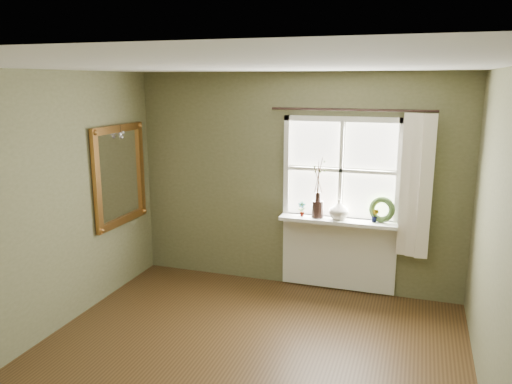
{
  "coord_description": "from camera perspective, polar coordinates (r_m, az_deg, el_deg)",
  "views": [
    {
      "loc": [
        1.4,
        -3.49,
        2.5
      ],
      "look_at": [
        -0.27,
        1.55,
        1.31
      ],
      "focal_mm": 35.0,
      "sensor_mm": 36.0,
      "label": 1
    }
  ],
  "objects": [
    {
      "name": "ceiling",
      "position": [
        3.76,
        -3.69,
        14.18
      ],
      "size": [
        4.5,
        4.5,
        0.0
      ],
      "primitive_type": "plane",
      "color": "silver",
      "rests_on": "ground"
    },
    {
      "name": "potted_plant_right",
      "position": [
        5.82,
        13.45,
        -2.63
      ],
      "size": [
        0.11,
        0.1,
        0.16
      ],
      "primitive_type": "imported",
      "rotation": [
        0.0,
        0.0,
        -0.38
      ],
      "color": "#344B21",
      "rests_on": "window_sill"
    },
    {
      "name": "dark_jug",
      "position": [
        5.9,
        7.05,
        -1.96
      ],
      "size": [
        0.16,
        0.16,
        0.2
      ],
      "primitive_type": "cylinder",
      "rotation": [
        0.0,
        0.0,
        -0.19
      ],
      "color": "black",
      "rests_on": "window_sill"
    },
    {
      "name": "floor",
      "position": [
        4.51,
        -3.19,
        -21.0
      ],
      "size": [
        4.5,
        4.5,
        0.0
      ],
      "primitive_type": "plane",
      "color": "#3F2913",
      "rests_on": "ground"
    },
    {
      "name": "potted_plant_left",
      "position": [
        5.94,
        5.25,
        -1.95
      ],
      "size": [
        0.1,
        0.08,
        0.17
      ],
      "primitive_type": "imported",
      "rotation": [
        0.0,
        0.0,
        0.18
      ],
      "color": "#344B21",
      "rests_on": "window_sill"
    },
    {
      "name": "window_apron",
      "position": [
        6.13,
        9.34,
        -6.97
      ],
      "size": [
        1.36,
        0.04,
        0.88
      ],
      "primitive_type": "cube",
      "color": "white",
      "rests_on": "ground"
    },
    {
      "name": "window_frame",
      "position": [
        5.87,
        9.69,
        2.46
      ],
      "size": [
        1.36,
        0.06,
        1.24
      ],
      "color": "white",
      "rests_on": "wall_back"
    },
    {
      "name": "curtain",
      "position": [
        5.73,
        17.82,
        0.62
      ],
      "size": [
        0.36,
        0.12,
        1.59
      ],
      "primitive_type": "cube",
      "color": "white",
      "rests_on": "wall_back"
    },
    {
      "name": "cream_vase",
      "position": [
        5.85,
        9.44,
        -1.98
      ],
      "size": [
        0.24,
        0.24,
        0.24
      ],
      "primitive_type": "imported",
      "rotation": [
        0.0,
        0.0,
        0.06
      ],
      "color": "beige",
      "rests_on": "window_sill"
    },
    {
      "name": "window_sill",
      "position": [
        5.89,
        9.32,
        -3.27
      ],
      "size": [
        1.36,
        0.26,
        0.04
      ],
      "primitive_type": "cube",
      "color": "white",
      "rests_on": "wall_back"
    },
    {
      "name": "gilt_mirror",
      "position": [
        6.14,
        -15.3,
        1.9
      ],
      "size": [
        0.1,
        1.0,
        1.19
      ],
      "color": "white",
      "rests_on": "wall_left"
    },
    {
      "name": "wall_back",
      "position": [
        6.07,
        4.6,
        1.22
      ],
      "size": [
        4.0,
        0.1,
        2.6
      ],
      "primitive_type": "cube",
      "color": "#656542",
      "rests_on": "ground"
    },
    {
      "name": "wreath",
      "position": [
        5.84,
        14.16,
        -2.27
      ],
      "size": [
        0.32,
        0.19,
        0.31
      ],
      "primitive_type": "torus",
      "rotation": [
        1.36,
        0.0,
        -0.19
      ],
      "color": "#344B21",
      "rests_on": "window_sill"
    },
    {
      "name": "curtain_rod",
      "position": [
        5.72,
        10.87,
        9.22
      ],
      "size": [
        1.84,
        0.03,
        0.03
      ],
      "primitive_type": "cylinder",
      "rotation": [
        0.0,
        1.57,
        0.0
      ],
      "color": "black",
      "rests_on": "wall_back"
    },
    {
      "name": "wall_left",
      "position": [
        5.05,
        -25.61,
        -2.36
      ],
      "size": [
        0.1,
        4.5,
        2.6
      ],
      "primitive_type": "cube",
      "color": "#656542",
      "rests_on": "ground"
    }
  ]
}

